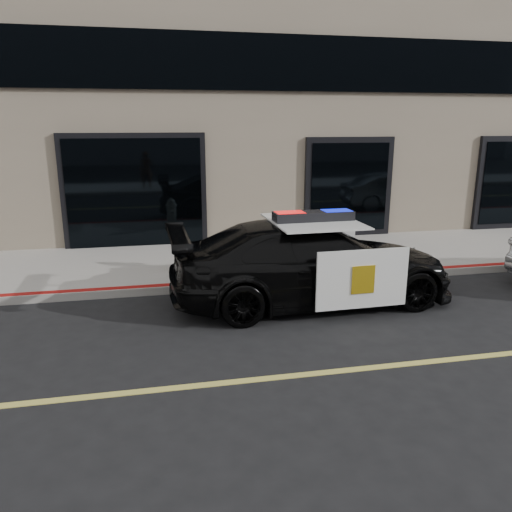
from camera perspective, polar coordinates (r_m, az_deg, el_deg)
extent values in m
plane|color=black|center=(6.33, -5.13, -14.43)|extent=(120.00, 120.00, 0.00)
cube|color=gray|center=(11.17, -8.31, -0.89)|extent=(60.00, 3.50, 0.15)
cube|color=#756856|center=(16.26, -10.49, 25.04)|extent=(60.00, 7.00, 12.00)
imported|color=black|center=(8.83, 6.41, -0.72)|extent=(2.26, 5.09, 1.45)
cube|color=white|center=(8.10, 12.08, -2.61)|extent=(1.55, 0.07, 0.97)
cube|color=white|center=(9.94, 7.07, 0.90)|extent=(1.55, 0.07, 0.97)
cube|color=white|center=(8.66, 6.56, 3.98)|extent=(1.49, 1.77, 0.02)
cube|color=gold|center=(8.07, 12.17, -2.67)|extent=(0.39, 0.02, 0.46)
cube|color=black|center=(8.65, 6.57, 4.53)|extent=(1.40, 0.39, 0.17)
cube|color=red|center=(8.51, 3.88, 4.52)|extent=(0.49, 0.33, 0.16)
cube|color=#0C19CC|center=(8.79, 9.18, 4.70)|extent=(0.49, 0.33, 0.16)
cylinder|color=beige|center=(10.45, -8.47, -1.35)|extent=(0.37, 0.37, 0.08)
cylinder|color=beige|center=(10.37, -8.54, 0.24)|extent=(0.27, 0.27, 0.52)
cylinder|color=beige|center=(10.30, -8.60, 1.75)|extent=(0.32, 0.32, 0.06)
sphere|color=beige|center=(10.29, -8.61, 2.09)|extent=(0.24, 0.24, 0.24)
cylinder|color=beige|center=(10.27, -8.63, 2.65)|extent=(0.07, 0.07, 0.07)
cylinder|color=beige|center=(10.52, -8.61, 0.87)|extent=(0.13, 0.12, 0.13)
cylinder|color=beige|center=(10.18, -8.49, 0.39)|extent=(0.13, 0.12, 0.13)
cylinder|color=beige|center=(10.17, -8.46, -0.05)|extent=(0.18, 0.15, 0.18)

